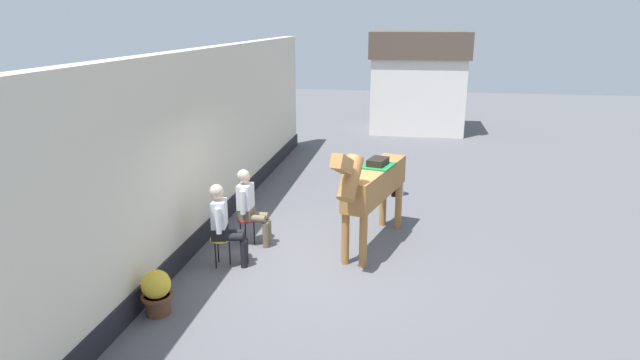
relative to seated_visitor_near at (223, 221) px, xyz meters
The scene contains 8 objects.
ground_plane 3.91m from the seated_visitor_near, 63.63° to the left, with size 40.00×40.00×0.00m, color #56565B.
pub_facade_wall 2.24m from the seated_visitor_near, 113.63° to the left, with size 0.34×14.00×3.40m.
distant_cottage 12.45m from the seated_visitor_near, 75.53° to the left, with size 3.40×2.60×3.50m.
seated_visitor_near is the anchor object (origin of this frame).
seated_visitor_far 0.93m from the seated_visitor_near, 80.42° to the left, with size 0.61×0.49×1.39m.
saddled_horse_center 2.61m from the seated_visitor_near, 26.85° to the left, with size 1.06×2.93×2.06m.
flower_planter_near 1.73m from the seated_visitor_near, 104.07° to the right, with size 0.43×0.43×0.64m.
spare_stool_white 5.01m from the seated_visitor_near, 57.72° to the left, with size 0.32×0.32×0.46m.
Camera 1 is at (1.19, -8.24, 3.88)m, focal length 30.49 mm.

